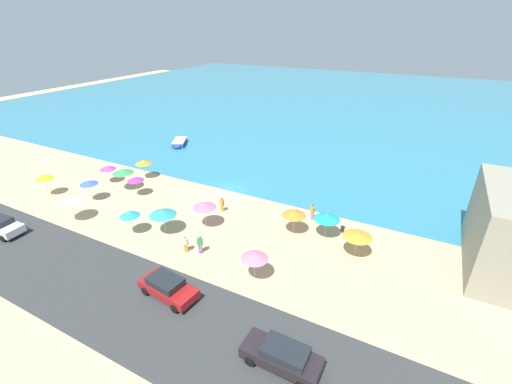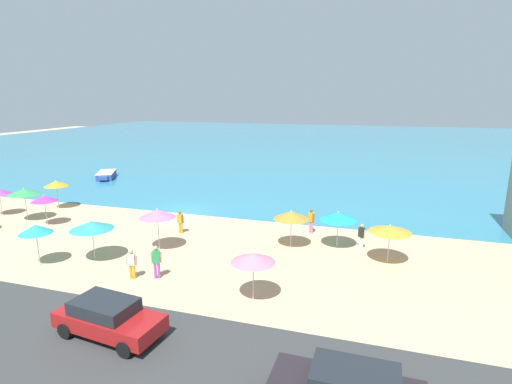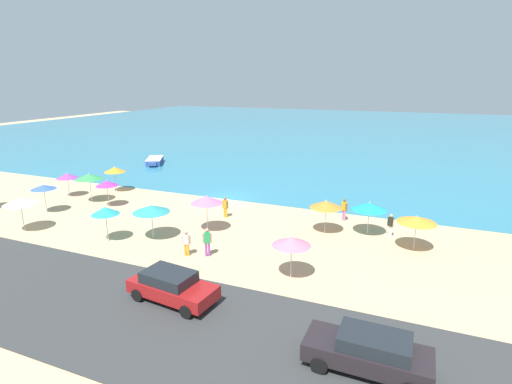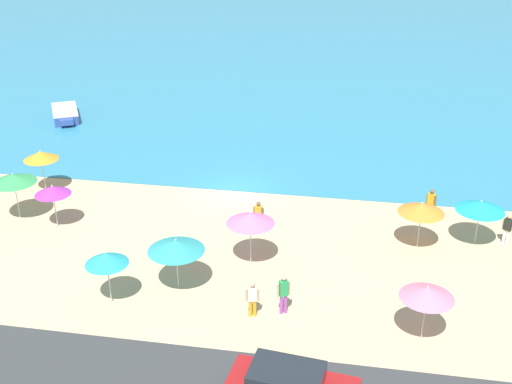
{
  "view_description": "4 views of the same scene",
  "coord_description": "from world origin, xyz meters",
  "views": [
    {
      "loc": [
        19.23,
        -29.96,
        17.66
      ],
      "look_at": [
        4.38,
        -1.34,
        1.43
      ],
      "focal_mm": 24.0,
      "sensor_mm": 36.0,
      "label": 1
    },
    {
      "loc": [
        14.92,
        -28.23,
        9.32
      ],
      "look_at": [
        5.56,
        2.15,
        1.72
      ],
      "focal_mm": 28.0,
      "sensor_mm": 36.0,
      "label": 2
    },
    {
      "loc": [
        15.45,
        -30.83,
        10.43
      ],
      "look_at": [
        2.96,
        -0.3,
        1.08
      ],
      "focal_mm": 28.0,
      "sensor_mm": 36.0,
      "label": 3
    },
    {
      "loc": [
        6.81,
        -32.88,
        15.9
      ],
      "look_at": [
        1.82,
        -3.86,
        1.91
      ],
      "focal_mm": 45.0,
      "sensor_mm": 36.0,
      "label": 4
    }
  ],
  "objects": [
    {
      "name": "ground_plane",
      "position": [
        0.0,
        0.0,
        0.0
      ],
      "size": [
        160.0,
        160.0,
        0.0
      ],
      "primitive_type": "plane",
      "color": "tan"
    },
    {
      "name": "sea",
      "position": [
        0.0,
        55.0,
        0.03
      ],
      "size": [
        150.0,
        110.0,
        0.05
      ],
      "primitive_type": "cube",
      "color": "teal",
      "rests_on": "ground_plane"
    },
    {
      "name": "coastal_road",
      "position": [
        0.0,
        -18.0,
        0.03
      ],
      "size": [
        80.0,
        8.0,
        0.06
      ],
      "primitive_type": "cube",
      "color": "#343536",
      "rests_on": "ground_plane"
    },
    {
      "name": "beach_umbrella_0",
      "position": [
        -11.87,
        -8.86,
        2.15
      ],
      "size": [
        1.91,
        1.91,
        2.4
      ],
      "color": "#B2B2B7",
      "rests_on": "ground_plane"
    },
    {
      "name": "beach_umbrella_1",
      "position": [
        -9.89,
        -12.46,
        2.22
      ],
      "size": [
        2.26,
        2.26,
        2.51
      ],
      "color": "#B2B2B7",
      "rests_on": "ground_plane"
    },
    {
      "name": "beach_umbrella_2",
      "position": [
        -8.34,
        -5.69,
        2.04
      ],
      "size": [
        1.83,
        1.83,
        2.34
      ],
      "color": "#B2B2B7",
      "rests_on": "ground_plane"
    },
    {
      "name": "beach_umbrella_4",
      "position": [
        12.81,
        -3.89,
        2.06
      ],
      "size": [
        2.34,
        2.34,
        2.38
      ],
      "color": "#B2B2B7",
      "rests_on": "ground_plane"
    },
    {
      "name": "beach_umbrella_5",
      "position": [
        -0.56,
        -10.12,
        2.12
      ],
      "size": [
        2.47,
        2.47,
        2.44
      ],
      "color": "#B2B2B7",
      "rests_on": "ground_plane"
    },
    {
      "name": "beach_umbrella_6",
      "position": [
        9.98,
        -4.69,
        2.11
      ],
      "size": [
        2.22,
        2.22,
        2.43
      ],
      "color": "#B2B2B7",
      "rests_on": "ground_plane"
    },
    {
      "name": "beach_umbrella_7",
      "position": [
        2.21,
        -7.57,
        2.35
      ],
      "size": [
        2.22,
        2.22,
        2.68
      ],
      "color": "#B2B2B7",
      "rests_on": "ground_plane"
    },
    {
      "name": "beach_umbrella_8",
      "position": [
        -10.71,
        -5.19,
        2.3
      ],
      "size": [
        2.35,
        2.35,
        2.6
      ],
      "color": "#B2B2B7",
      "rests_on": "ground_plane"
    },
    {
      "name": "beach_umbrella_9",
      "position": [
        -10.94,
        -1.74,
        2.18
      ],
      "size": [
        1.96,
        1.96,
        2.49
      ],
      "color": "#B2B2B7",
      "rests_on": "ground_plane"
    },
    {
      "name": "beach_umbrella_10",
      "position": [
        -3.08,
        -11.64,
        2.14
      ],
      "size": [
        1.81,
        1.81,
        2.46
      ],
      "color": "#B2B2B7",
      "rests_on": "ground_plane"
    },
    {
      "name": "beach_umbrella_11",
      "position": [
        15.86,
        -5.5,
        2.05
      ],
      "size": [
        2.41,
        2.41,
        2.32
      ],
      "color": "#B2B2B7",
      "rests_on": "ground_plane"
    },
    {
      "name": "beach_umbrella_12",
      "position": [
        -13.88,
        -4.64,
        1.95
      ],
      "size": [
        1.87,
        1.87,
        2.25
      ],
      "color": "#B2B2B7",
      "rests_on": "ground_plane"
    },
    {
      "name": "beach_umbrella_13",
      "position": [
        9.76,
        -11.92,
        2.13
      ],
      "size": [
        2.09,
        2.09,
        2.43
      ],
      "color": "#B2B2B7",
      "rests_on": "ground_plane"
    },
    {
      "name": "bather_0",
      "position": [
        4.23,
        -11.2,
        1.02
      ],
      "size": [
        0.52,
        0.36,
        1.81
      ],
      "color": "purple",
      "rests_on": "ground_plane"
    },
    {
      "name": "bather_1",
      "position": [
        10.76,
        -1.67,
        0.98
      ],
      "size": [
        0.49,
        0.39,
        1.75
      ],
      "color": "pink",
      "rests_on": "ground_plane"
    },
    {
      "name": "bather_2",
      "position": [
        14.27,
        -3.67,
        0.9
      ],
      "size": [
        0.47,
        0.39,
        1.62
      ],
      "color": "white",
      "rests_on": "ground_plane"
    },
    {
      "name": "bather_3",
      "position": [
        2.04,
        -4.39,
        0.91
      ],
      "size": [
        0.57,
        0.27,
        1.63
      ],
      "color": "orange",
      "rests_on": "ground_plane"
    },
    {
      "name": "bather_4",
      "position": [
        3.01,
        -11.61,
        0.9
      ],
      "size": [
        0.56,
        0.29,
        1.61
      ],
      "color": "orange",
      "rests_on": "ground_plane"
    },
    {
      "name": "parked_car_3",
      "position": [
        5.15,
        -16.4,
        0.84
      ],
      "size": [
        4.55,
        2.35,
        1.48
      ],
      "color": "maroon",
      "rests_on": "coastal_road"
    },
    {
      "name": "parked_car_4",
      "position": [
        14.56,
        -17.78,
        0.87
      ],
      "size": [
        4.59,
        1.92,
        1.53
      ],
      "color": "black",
      "rests_on": "coastal_road"
    },
    {
      "name": "skiff_nearshore",
      "position": [
        -15.27,
        10.31,
        0.44
      ],
      "size": [
        3.35,
        4.37,
        0.77
      ],
      "color": "#324D94",
      "rests_on": "sea"
    }
  ]
}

